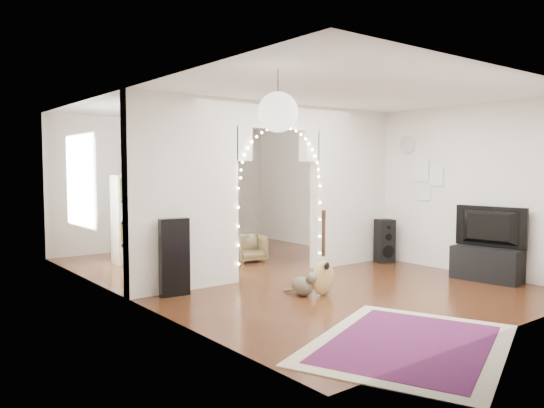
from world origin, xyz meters
TOP-DOWN VIEW (x-y plane):
  - floor at (0.00, 0.00)m, footprint 7.50×7.50m
  - ceiling at (0.00, 0.00)m, footprint 5.00×7.50m
  - wall_back at (0.00, 3.75)m, footprint 5.00×0.02m
  - wall_front at (0.00, -3.75)m, footprint 5.00×0.02m
  - wall_left at (-2.50, 0.00)m, footprint 0.02×7.50m
  - wall_right at (2.50, 0.00)m, footprint 0.02×7.50m
  - divider_wall at (0.00, 0.00)m, footprint 5.00×0.20m
  - fairy_lights at (0.00, -0.13)m, footprint 1.64×0.04m
  - window at (-2.47, 1.80)m, footprint 0.04×1.20m
  - wall_clock at (2.48, -0.60)m, footprint 0.03×0.31m
  - picture_frames at (2.48, -1.00)m, footprint 0.02×0.50m
  - paper_lantern at (-1.90, -2.40)m, footprint 0.40×0.40m
  - ceiling_fan at (0.00, 2.00)m, footprint 1.10×1.10m
  - area_rug at (-1.07, -3.40)m, footprint 2.75×2.45m
  - guitar_case at (-1.93, -0.25)m, footprint 0.41×0.18m
  - acoustic_guitar at (-0.36, -1.45)m, footprint 0.41×0.22m
  - tabby_cat at (-0.59, -1.31)m, footprint 0.29×0.54m
  - floor_speaker at (2.20, -0.35)m, footprint 0.37×0.34m
  - media_console at (2.20, -2.31)m, footprint 0.52×1.04m
  - tv at (2.20, -2.31)m, footprint 0.27×1.08m
  - bookcase at (-0.95, 2.39)m, footprint 1.54×0.44m
  - dining_table at (-0.96, 2.38)m, footprint 1.34×1.03m
  - flower_vase at (-0.96, 2.38)m, footprint 0.22×0.22m
  - dining_chair_left at (-1.00, 2.53)m, footprint 0.57×0.58m
  - dining_chair_right at (0.34, 1.21)m, footprint 0.65×0.66m

SIDE VIEW (x-z plane):
  - floor at x=0.00m, z-range 0.00..0.00m
  - area_rug at x=-1.07m, z-range 0.00..0.02m
  - tabby_cat at x=-0.59m, z-range -0.03..0.32m
  - dining_chair_left at x=-1.00m, z-range 0.00..0.46m
  - dining_chair_right at x=0.34m, z-range 0.00..0.49m
  - media_console at x=2.20m, z-range 0.00..0.50m
  - floor_speaker at x=2.20m, z-range 0.00..0.77m
  - acoustic_guitar at x=-0.36m, z-range -0.06..0.90m
  - guitar_case at x=-1.93m, z-range 0.00..1.03m
  - dining_table at x=-0.96m, z-range 0.30..1.06m
  - bookcase at x=-0.95m, z-range 0.00..1.57m
  - tv at x=2.20m, z-range 0.50..1.12m
  - flower_vase at x=-0.96m, z-range 0.76..0.95m
  - wall_back at x=0.00m, z-range 0.00..2.70m
  - wall_front at x=0.00m, z-range 0.00..2.70m
  - wall_left at x=-2.50m, z-range 0.00..2.70m
  - wall_right at x=2.50m, z-range 0.00..2.70m
  - divider_wall at x=0.00m, z-range 0.07..2.77m
  - window at x=-2.47m, z-range 0.80..2.20m
  - picture_frames at x=2.48m, z-range 1.15..1.85m
  - fairy_lights at x=0.00m, z-range 0.75..2.35m
  - wall_clock at x=2.48m, z-range 1.95..2.25m
  - paper_lantern at x=-1.90m, z-range 2.05..2.45m
  - ceiling_fan at x=0.00m, z-range 2.25..2.55m
  - ceiling at x=0.00m, z-range 2.69..2.71m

